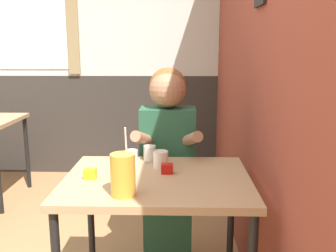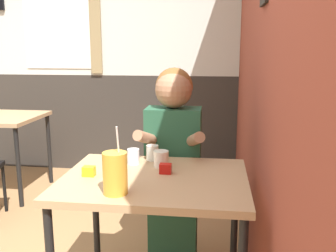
{
  "view_description": "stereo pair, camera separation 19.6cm",
  "coord_description": "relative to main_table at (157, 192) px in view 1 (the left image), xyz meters",
  "views": [
    {
      "loc": [
        1.06,
        -1.37,
        1.4
      ],
      "look_at": [
        1.01,
        0.54,
        1.0
      ],
      "focal_mm": 40.0,
      "sensor_mm": 36.0,
      "label": 1
    },
    {
      "loc": [
        1.26,
        -1.36,
        1.4
      ],
      "look_at": [
        1.01,
        0.54,
        1.0
      ],
      "focal_mm": 40.0,
      "sensor_mm": 36.0,
      "label": 2
    }
  ],
  "objects": [
    {
      "name": "cocktail_pitcher",
      "position": [
        -0.14,
        -0.24,
        0.18
      ],
      "size": [
        0.11,
        0.11,
        0.31
      ],
      "color": "gold",
      "rests_on": "main_table"
    },
    {
      "name": "glass_far_side",
      "position": [
        0.01,
        0.17,
        0.12
      ],
      "size": [
        0.08,
        0.08,
        0.09
      ],
      "color": "silver",
      "rests_on": "main_table"
    },
    {
      "name": "main_table",
      "position": [
        0.0,
        0.0,
        0.0
      ],
      "size": [
        0.93,
        0.72,
        0.77
      ],
      "color": "tan",
      "rests_on": "ground_plane"
    },
    {
      "name": "glass_near_pitcher",
      "position": [
        -0.15,
        0.2,
        0.12
      ],
      "size": [
        0.07,
        0.07,
        0.09
      ],
      "color": "silver",
      "rests_on": "main_table"
    },
    {
      "name": "condiment_ketchup",
      "position": [
        0.05,
        0.06,
        0.11
      ],
      "size": [
        0.06,
        0.04,
        0.05
      ],
      "color": "#B7140F",
      "rests_on": "main_table"
    },
    {
      "name": "person_seated",
      "position": [
        0.04,
        0.49,
        0.01
      ],
      "size": [
        0.42,
        0.42,
        1.28
      ],
      "color": "#235138",
      "rests_on": "ground_plane"
    },
    {
      "name": "back_wall",
      "position": [
        -0.97,
        2.32,
        0.67
      ],
      "size": [
        5.99,
        0.09,
        2.7
      ],
      "color": "silver",
      "rests_on": "ground_plane"
    },
    {
      "name": "brick_wall_right",
      "position": [
        0.56,
        0.94,
        0.67
      ],
      "size": [
        0.08,
        4.69,
        2.7
      ],
      "color": "brown",
      "rests_on": "ground_plane"
    },
    {
      "name": "glass_center",
      "position": [
        -0.06,
        0.28,
        0.12
      ],
      "size": [
        0.07,
        0.07,
        0.09
      ],
      "color": "silver",
      "rests_on": "main_table"
    },
    {
      "name": "condiment_mustard",
      "position": [
        -0.33,
        -0.03,
        0.11
      ],
      "size": [
        0.06,
        0.04,
        0.05
      ],
      "color": "yellow",
      "rests_on": "main_table"
    }
  ]
}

